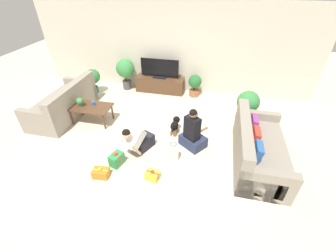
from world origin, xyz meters
The scene contains 20 objects.
ground_plane centered at (0.00, 0.00, 0.00)m, with size 16.00×16.00×0.00m, color beige.
wall_back centered at (0.00, 2.63, 1.30)m, with size 8.40×0.06×2.60m.
sofa_left centered at (-2.38, 0.45, 0.31)m, with size 0.93×1.99×0.87m.
sofa_right centered at (2.38, -0.29, 0.31)m, with size 0.93×1.99×0.87m.
coffee_table centered at (-1.51, 0.31, 0.39)m, with size 0.99×0.59×0.44m.
tv_console centered at (-0.27, 2.34, 0.23)m, with size 1.48×0.44×0.46m.
tv centered at (-0.27, 2.34, 0.72)m, with size 1.16×0.20×0.58m.
potted_plant_corner_right centered at (2.23, 1.05, 0.55)m, with size 0.53×0.53×0.89m.
potted_plant_back_left centered at (-1.37, 2.29, 0.63)m, with size 0.56×0.56×0.97m.
potted_plant_back_right centered at (0.82, 2.29, 0.38)m, with size 0.39×0.39×0.66m.
potted_plant_corner_left centered at (-2.23, 1.80, 0.50)m, with size 0.44×0.44×0.76m.
person_kneeling centered at (-0.02, -0.54, 0.32)m, with size 0.59×0.79×0.74m.
person_sitting centered at (1.08, -0.10, 0.34)m, with size 0.66×0.63×0.95m.
dog centered at (0.61, 0.31, 0.23)m, with size 0.20×0.53×0.36m.
gift_box_a centered at (-0.31, -1.00, 0.13)m, with size 0.27×0.32×0.32m.
gift_box_b centered at (0.48, -1.19, 0.08)m, with size 0.28×0.24×0.20m.
gift_box_c centered at (-0.48, -1.36, 0.08)m, with size 0.31×0.24×0.22m.
gift_bag_a centered at (0.76, -0.61, 0.20)m, with size 0.22×0.16×0.41m.
mug centered at (-1.48, 0.41, 0.48)m, with size 0.12×0.08×0.09m.
tabletop_plant centered at (-1.76, 0.28, 0.56)m, with size 0.17×0.17×0.22m.
Camera 1 is at (1.40, -3.94, 3.26)m, focal length 24.00 mm.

